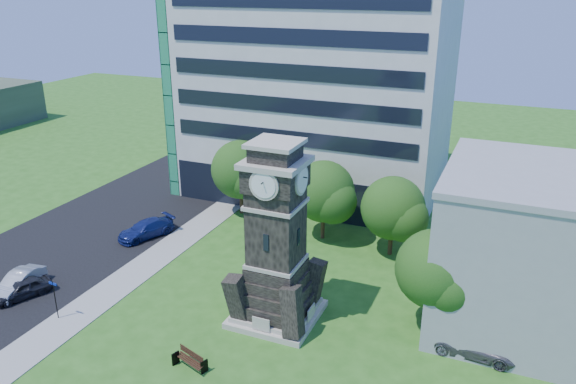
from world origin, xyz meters
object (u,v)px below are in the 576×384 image
at_px(car_street_south, 23,289).
at_px(car_street_north, 146,229).
at_px(car_east_lot, 477,344).
at_px(car_street_mid, 19,282).
at_px(street_sign, 55,295).
at_px(clock_tower, 276,246).
at_px(park_bench, 190,359).

distance_m(car_street_south, car_street_north, 11.87).
xyz_separation_m(car_street_south, car_east_lot, (30.38, 5.87, 0.05)).
height_order(car_street_mid, street_sign, street_sign).
height_order(clock_tower, car_east_lot, clock_tower).
bearing_deg(park_bench, clock_tower, 88.27).
bearing_deg(street_sign, park_bench, 0.00).
bearing_deg(car_street_mid, car_street_south, -38.36).
height_order(car_street_north, street_sign, street_sign).
height_order(car_street_south, park_bench, car_street_south).
bearing_deg(car_east_lot, street_sign, 107.38).
height_order(car_street_south, car_street_north, car_street_north).
xyz_separation_m(clock_tower, car_street_south, (-17.67, -4.80, -4.61)).
xyz_separation_m(car_street_north, street_sign, (2.28, -12.83, 1.03)).
xyz_separation_m(car_east_lot, street_sign, (-26.10, -7.00, 1.05)).
xyz_separation_m(clock_tower, car_street_mid, (-18.54, -4.30, -4.55)).
relative_size(car_east_lot, park_bench, 2.50).
height_order(clock_tower, car_street_mid, clock_tower).
bearing_deg(car_street_south, car_street_mid, 174.46).
bearing_deg(car_street_north, park_bench, -23.15).
bearing_deg(car_street_mid, park_bench, -17.32).
height_order(clock_tower, park_bench, clock_tower).
distance_m(clock_tower, street_sign, 15.05).
relative_size(car_east_lot, street_sign, 1.83).
distance_m(car_east_lot, street_sign, 27.04).
relative_size(park_bench, street_sign, 0.73).
height_order(car_street_mid, car_east_lot, car_street_mid).
xyz_separation_m(clock_tower, car_east_lot, (12.72, 1.07, -4.56)).
xyz_separation_m(car_street_mid, car_street_north, (2.88, 11.19, 0.01)).
relative_size(car_street_north, street_sign, 1.80).
bearing_deg(car_street_south, street_sign, 9.60).
bearing_deg(car_street_mid, car_east_lot, 1.27).
height_order(car_street_north, car_east_lot, car_street_north).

